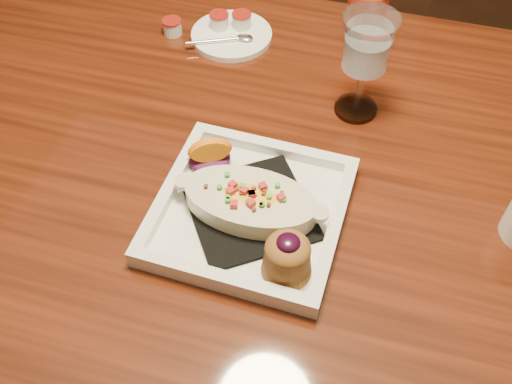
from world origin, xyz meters
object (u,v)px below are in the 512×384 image
(goblet, at_px, (366,49))
(red_tumbler, at_px, (365,20))
(table, at_px, (272,193))
(plate, at_px, (253,211))
(chair_far, at_px, (335,47))
(saucer, at_px, (230,32))

(goblet, relative_size, red_tumbler, 1.48)
(table, distance_m, plate, 0.18)
(table, height_order, chair_far, chair_far)
(table, height_order, red_tumbler, red_tumbler)
(red_tumbler, bearing_deg, saucer, -171.86)
(saucer, relative_size, red_tumbler, 1.27)
(saucer, bearing_deg, red_tumbler, 8.14)
(plate, xyz_separation_m, goblet, (0.10, 0.27, 0.10))
(saucer, distance_m, red_tumbler, 0.25)
(goblet, height_order, red_tumbler, goblet)
(plate, relative_size, red_tumbler, 2.20)
(table, distance_m, red_tumbler, 0.36)
(table, relative_size, red_tumbler, 12.28)
(saucer, bearing_deg, chair_far, 65.66)
(table, xyz_separation_m, chair_far, (-0.00, 0.63, -0.15))
(saucer, bearing_deg, table, -59.64)
(plate, distance_m, goblet, 0.31)
(table, distance_m, chair_far, 0.65)
(chair_far, xyz_separation_m, red_tumbler, (0.09, -0.32, 0.30))
(chair_far, relative_size, saucer, 5.99)
(table, relative_size, saucer, 9.67)
(table, bearing_deg, plate, -87.35)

